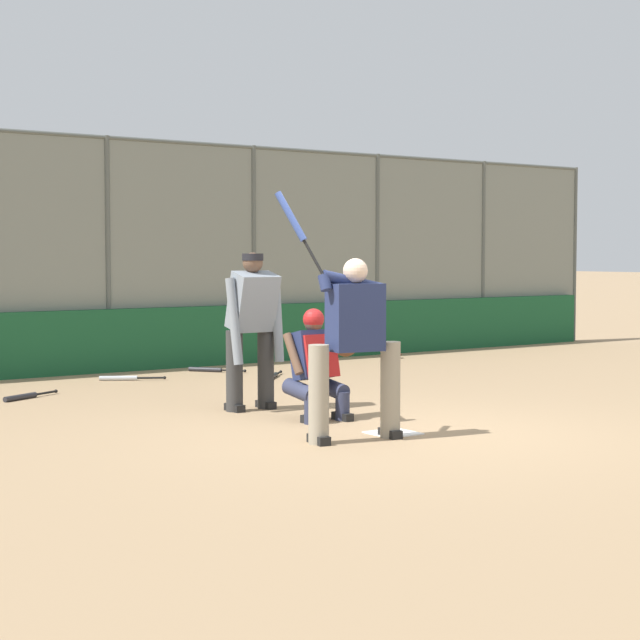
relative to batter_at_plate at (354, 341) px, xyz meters
The scene contains 12 objects.
ground_plane 1.07m from the batter_at_plate, 169.93° to the right, with size 160.00×160.00×0.00m, color #9E7F5B.
home_plate_marker 1.07m from the batter_at_plate, 169.93° to the right, with size 0.43×0.43×0.01m, color white.
backstop_fence 6.85m from the batter_at_plate, 94.55° to the right, with size 20.03×0.08×3.45m.
padding_wall 6.71m from the batter_at_plate, 94.62° to the right, with size 19.55×0.18×0.92m, color #19512D.
batter_at_plate is the anchor object (origin of this frame).
catcher_behind_plate 1.31m from the batter_at_plate, 109.58° to the right, with size 0.61×0.71×1.16m.
umpire_home 2.21m from the batter_at_plate, 96.12° to the right, with size 0.71×0.43×1.74m.
spare_bat_near_backstop 4.85m from the batter_at_plate, 71.31° to the right, with size 0.81×0.45×0.07m.
spare_bat_by_padding 5.67m from the batter_at_plate, 92.38° to the right, with size 0.81×0.49×0.07m.
spare_bat_third_base_side 6.18m from the batter_at_plate, 106.35° to the right, with size 0.59×0.74×0.07m.
spare_bat_first_base_side 5.20m from the batter_at_plate, 113.99° to the right, with size 0.60×0.62×0.07m.
fielding_glove_on_dirt 7.93m from the batter_at_plate, 131.31° to the right, with size 0.33×0.25×0.12m.
Camera 1 is at (6.38, 7.95, 1.72)m, focal length 60.00 mm.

